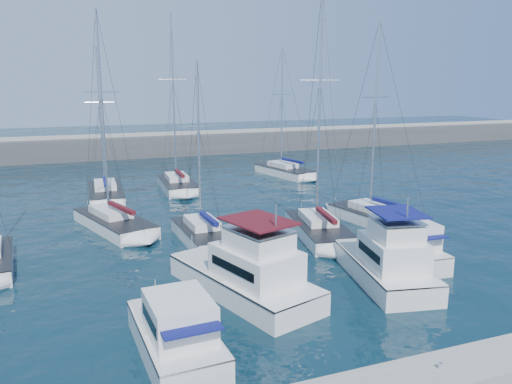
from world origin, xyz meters
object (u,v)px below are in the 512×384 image
object	(u,v)px
motor_yacht_stbd_inner	(388,263)
sailboat_back_b	(178,184)
sailboat_back_c	(285,171)
sailboat_mid_c	(204,234)
sailboat_mid_b	(114,222)
sailboat_mid_d	(319,229)
sailboat_mid_e	(377,218)
sailboat_back_a	(106,193)
motor_yacht_stbd_outer	(408,249)
motor_yacht_port_outer	(177,335)
motor_yacht_port_inner	(248,275)

from	to	relation	value
motor_yacht_stbd_inner	sailboat_back_b	xyz separation A→B (m)	(-5.68, 28.47, -0.58)
sailboat_back_c	sailboat_mid_c	bearing A→B (deg)	-140.15
sailboat_mid_b	sailboat_mid_d	bearing A→B (deg)	-45.81
sailboat_mid_b	sailboat_mid_c	distance (m)	7.71
sailboat_mid_d	motor_yacht_stbd_inner	bearing A→B (deg)	-82.56
sailboat_mid_e	sailboat_back_a	size ratio (longest dim) A/B	1.08
motor_yacht_stbd_outer	sailboat_mid_c	distance (m)	13.65
sailboat_mid_b	sailboat_back_a	size ratio (longest dim) A/B	1.13
motor_yacht_stbd_outer	sailboat_back_c	bearing A→B (deg)	83.38
sailboat_mid_d	sailboat_back_b	size ratio (longest dim) A/B	0.99
sailboat_back_b	sailboat_back_c	xyz separation A→B (m)	(13.65, 3.37, -0.03)
sailboat_back_c	motor_yacht_port_outer	bearing A→B (deg)	-133.76
sailboat_mid_d	sailboat_mid_e	distance (m)	5.84
motor_yacht_stbd_outer	sailboat_back_b	bearing A→B (deg)	111.07
sailboat_mid_b	sailboat_mid_e	bearing A→B (deg)	-35.30
motor_yacht_port_inner	motor_yacht_stbd_inner	distance (m)	7.86
motor_yacht_port_outer	sailboat_mid_d	world-z (taller)	sailboat_mid_d
sailboat_mid_b	motor_yacht_port_inner	bearing A→B (deg)	-88.54
motor_yacht_stbd_outer	sailboat_mid_e	size ratio (longest dim) A/B	0.38
motor_yacht_stbd_outer	motor_yacht_port_outer	bearing A→B (deg)	-157.20
motor_yacht_stbd_outer	sailboat_mid_b	bearing A→B (deg)	141.98
motor_yacht_port_outer	sailboat_back_c	bearing A→B (deg)	56.97
sailboat_mid_e	sailboat_back_b	world-z (taller)	sailboat_back_b
motor_yacht_port_outer	sailboat_back_a	xyz separation A→B (m)	(-0.52, 30.29, -0.43)
sailboat_back_a	sailboat_back_c	xyz separation A→B (m)	(20.95, 4.99, 0.01)
sailboat_mid_b	sailboat_back_c	world-z (taller)	sailboat_mid_b
sailboat_mid_d	sailboat_back_a	world-z (taller)	sailboat_mid_d
motor_yacht_stbd_inner	sailboat_back_a	bearing A→B (deg)	127.09
motor_yacht_stbd_outer	sailboat_mid_e	distance (m)	8.75
motor_yacht_stbd_inner	sailboat_mid_e	bearing A→B (deg)	69.76
sailboat_mid_b	sailboat_back_c	bearing A→B (deg)	18.33
motor_yacht_port_outer	sailboat_mid_c	world-z (taller)	sailboat_mid_c
motor_yacht_port_inner	sailboat_mid_c	distance (m)	9.69
motor_yacht_stbd_inner	motor_yacht_stbd_outer	bearing A→B (deg)	46.73
motor_yacht_port_inner	sailboat_mid_d	xyz separation A→B (m)	(8.31, 7.85, -0.58)
motor_yacht_port_outer	motor_yacht_port_inner	bearing A→B (deg)	41.42
sailboat_mid_c	sailboat_back_a	bearing A→B (deg)	106.16
sailboat_mid_b	sailboat_back_c	distance (m)	26.36
sailboat_mid_c	sailboat_mid_e	size ratio (longest dim) A/B	0.80
motor_yacht_port_inner	sailboat_back_a	size ratio (longest dim) A/B	0.69
sailboat_mid_c	sailboat_mid_d	size ratio (longest dim) A/B	0.71
motor_yacht_stbd_inner	sailboat_mid_e	world-z (taller)	sailboat_mid_e
sailboat_back_b	sailboat_back_c	world-z (taller)	sailboat_back_b
motor_yacht_stbd_outer	sailboat_back_b	xyz separation A→B (m)	(-8.60, 26.39, -0.39)
motor_yacht_stbd_inner	sailboat_mid_e	xyz separation A→B (m)	(6.24, 10.17, -0.61)
motor_yacht_port_outer	sailboat_mid_c	bearing A→B (deg)	68.12
sailboat_mid_c	motor_yacht_port_inner	bearing A→B (deg)	-93.64
motor_yacht_port_inner	sailboat_mid_d	bearing A→B (deg)	26.06
sailboat_mid_b	sailboat_back_b	distance (m)	14.47
motor_yacht_stbd_inner	sailboat_mid_d	xyz separation A→B (m)	(0.53, 8.97, -0.58)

